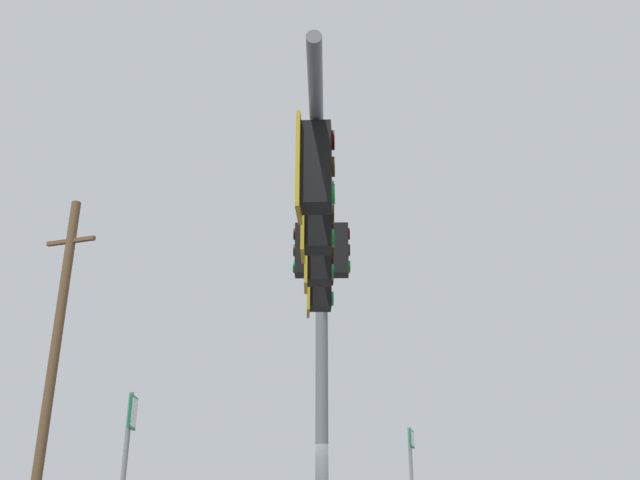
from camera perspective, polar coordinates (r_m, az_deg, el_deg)
The scene contains 2 objects.
signal_mast_assembly at distance 9.93m, azimuth -0.03°, elevation -3.39°, with size 5.59×4.11×6.20m.
utility_pole_wooden at distance 21.70m, azimuth -20.64°, elevation -9.80°, with size 1.37×1.12×10.72m.
Camera 1 is at (-9.48, 7.05, 1.24)m, focal length 40.02 mm.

